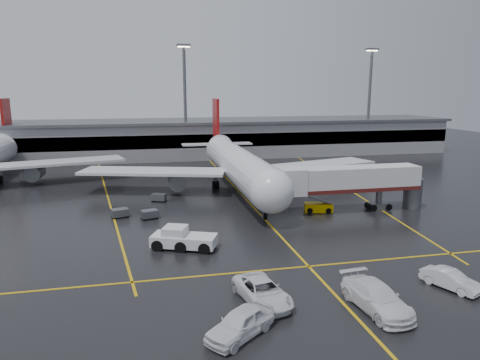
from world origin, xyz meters
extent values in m
plane|color=black|center=(0.00, 0.00, 0.00)|extent=(220.00, 220.00, 0.00)
cube|color=gold|center=(0.00, 0.00, 0.01)|extent=(0.25, 90.00, 0.02)
cube|color=gold|center=(0.00, -22.00, 0.01)|extent=(60.00, 0.25, 0.02)
cube|color=gold|center=(-20.00, 10.00, 0.01)|extent=(9.99, 69.35, 0.02)
cube|color=gold|center=(18.00, 10.00, 0.01)|extent=(7.57, 69.64, 0.02)
cube|color=gray|center=(0.00, 48.00, 4.00)|extent=(120.00, 18.00, 8.00)
cube|color=black|center=(0.00, 39.20, 4.50)|extent=(120.00, 0.40, 3.00)
cube|color=#595B60|center=(0.00, 48.00, 8.30)|extent=(122.00, 19.00, 0.60)
cylinder|color=#595B60|center=(-5.00, 42.00, 12.50)|extent=(0.70, 0.70, 25.00)
cube|color=#595B60|center=(-5.00, 42.00, 25.20)|extent=(3.00, 1.20, 0.50)
cube|color=#FFE5B2|center=(-5.00, 42.00, 24.90)|extent=(2.60, 0.90, 0.20)
cylinder|color=#595B60|center=(40.00, 42.00, 12.50)|extent=(0.70, 0.70, 25.00)
cube|color=#595B60|center=(40.00, 42.00, 25.20)|extent=(3.00, 1.20, 0.50)
cube|color=#FFE5B2|center=(40.00, 42.00, 24.90)|extent=(2.60, 0.90, 0.20)
cylinder|color=silver|center=(0.00, 8.00, 4.20)|extent=(5.20, 36.00, 5.20)
sphere|color=silver|center=(0.00, -10.00, 4.20)|extent=(5.20, 5.20, 5.20)
cone|color=silver|center=(0.00, 29.00, 4.80)|extent=(4.94, 8.00, 4.94)
cube|color=maroon|center=(0.00, 30.00, 9.70)|extent=(0.50, 5.50, 8.50)
cube|color=silver|center=(0.00, 29.00, 5.00)|extent=(14.00, 3.00, 0.25)
cube|color=silver|center=(-13.00, 10.00, 3.40)|extent=(22.80, 11.83, 0.40)
cube|color=silver|center=(13.00, 10.00, 3.40)|extent=(22.80, 11.83, 0.40)
cylinder|color=#595B60|center=(-9.50, 9.00, 2.00)|extent=(2.60, 4.50, 2.60)
cylinder|color=#595B60|center=(9.50, 9.00, 2.00)|extent=(2.60, 4.50, 2.60)
cylinder|color=#595B60|center=(0.00, -7.00, 1.00)|extent=(0.56, 0.56, 2.00)
cylinder|color=#595B60|center=(-3.20, 11.00, 1.00)|extent=(0.56, 0.56, 2.00)
cylinder|color=#595B60|center=(3.20, 11.00, 1.00)|extent=(0.56, 0.56, 2.00)
cylinder|color=black|center=(0.00, -7.00, 0.45)|extent=(0.40, 1.10, 1.10)
cylinder|color=black|center=(-3.20, 11.00, 0.55)|extent=(1.00, 1.40, 1.40)
cylinder|color=black|center=(3.20, 11.00, 0.55)|extent=(1.00, 1.40, 1.40)
cone|color=silver|center=(-42.00, 41.00, 4.80)|extent=(4.94, 8.00, 4.94)
cube|color=maroon|center=(-42.00, 42.00, 9.70)|extent=(0.50, 5.50, 8.50)
cube|color=silver|center=(-42.00, 41.00, 5.00)|extent=(14.00, 3.00, 0.25)
cube|color=silver|center=(-29.00, 22.00, 3.40)|extent=(22.80, 11.83, 0.40)
cylinder|color=#595B60|center=(-32.50, 21.00, 2.00)|extent=(2.60, 4.50, 2.60)
cube|color=silver|center=(12.00, -6.00, 4.40)|extent=(18.00, 3.20, 3.00)
cube|color=#4E1613|center=(12.00, -6.00, 3.10)|extent=(18.00, 3.30, 0.50)
cube|color=silver|center=(3.80, -6.00, 4.40)|extent=(3.00, 3.40, 3.30)
cylinder|color=#595B60|center=(16.00, -6.00, 1.50)|extent=(0.80, 0.80, 3.00)
cube|color=#595B60|center=(16.00, -6.00, 0.45)|extent=(2.60, 1.60, 0.90)
cylinder|color=#595B60|center=(21.00, -6.00, 2.00)|extent=(2.40, 2.40, 4.00)
cylinder|color=black|center=(14.90, -6.00, 0.45)|extent=(0.90, 1.80, 0.90)
cylinder|color=black|center=(17.10, -6.00, 0.45)|extent=(0.90, 1.80, 0.90)
cube|color=silver|center=(-10.57, -14.97, 0.83)|extent=(6.92, 4.79, 1.10)
cube|color=silver|center=(-11.43, -14.63, 1.75)|extent=(2.87, 2.87, 0.92)
cube|color=black|center=(-11.43, -14.63, 1.75)|extent=(2.58, 2.58, 0.83)
cylinder|color=black|center=(-12.79, -14.08, 0.51)|extent=(2.14, 3.00, 1.19)
cylinder|color=black|center=(-10.57, -14.97, 0.51)|extent=(2.14, 3.00, 1.19)
cylinder|color=black|center=(-8.36, -15.86, 0.51)|extent=(2.14, 3.00, 1.19)
cube|color=#E7B800|center=(7.84, -5.17, 0.55)|extent=(3.86, 2.29, 1.10)
cube|color=#595B60|center=(7.84, -5.17, 1.60)|extent=(3.59, 1.67, 1.26)
cylinder|color=black|center=(6.67, -4.90, 0.30)|extent=(1.07, 1.82, 0.70)
cylinder|color=black|center=(9.01, -5.45, 0.30)|extent=(1.07, 1.82, 0.70)
imported|color=white|center=(-5.84, -27.56, 0.85)|extent=(3.93, 6.51, 1.69)
imported|color=white|center=(1.90, -30.44, 0.96)|extent=(3.35, 6.87, 1.93)
imported|color=silver|center=(9.46, -28.57, 0.76)|extent=(3.32, 4.85, 1.51)
imported|color=white|center=(-8.44, -31.70, 0.91)|extent=(5.52, 4.94, 1.81)
cube|color=#595B60|center=(-13.86, -3.88, 0.65)|extent=(2.29, 1.83, 0.90)
cylinder|color=black|center=(-14.48, -4.59, 0.18)|extent=(0.40, 0.20, 0.40)
cylinder|color=black|center=(-12.95, -4.12, 0.18)|extent=(0.40, 0.20, 0.40)
cylinder|color=black|center=(-14.78, -3.63, 0.18)|extent=(0.40, 0.20, 0.40)
cylinder|color=black|center=(-13.25, -3.16, 0.18)|extent=(0.40, 0.20, 0.40)
cube|color=#595B60|center=(-17.46, -2.50, 0.65)|extent=(2.29, 1.81, 0.90)
cylinder|color=black|center=(-18.08, -3.20, 0.18)|extent=(0.40, 0.20, 0.40)
cylinder|color=black|center=(-16.55, -2.75, 0.18)|extent=(0.40, 0.20, 0.40)
cylinder|color=black|center=(-18.37, -2.24, 0.18)|extent=(0.40, 0.20, 0.40)
cylinder|color=black|center=(-16.84, -1.79, 0.18)|extent=(0.40, 0.20, 0.40)
cube|color=#595B60|center=(-12.44, 4.57, 0.65)|extent=(2.33, 1.93, 0.90)
cylinder|color=black|center=(-13.37, 4.38, 0.18)|extent=(0.40, 0.20, 0.40)
cylinder|color=black|center=(-11.87, 3.81, 0.18)|extent=(0.40, 0.20, 0.40)
cylinder|color=black|center=(-13.01, 5.32, 0.18)|extent=(0.40, 0.20, 0.40)
cylinder|color=black|center=(-11.51, 4.75, 0.18)|extent=(0.40, 0.20, 0.40)
camera|label=1|loc=(-13.85, -56.46, 15.61)|focal=32.37mm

